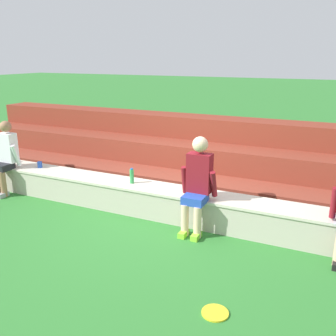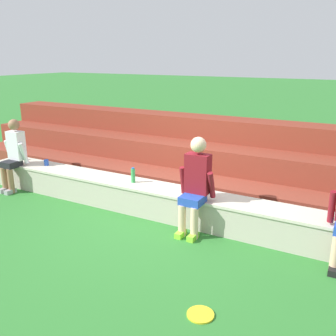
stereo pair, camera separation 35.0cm
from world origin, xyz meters
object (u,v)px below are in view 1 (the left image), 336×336
Objects in this scene: water_bottle_mid_left at (132,176)px; plastic_cup_middle at (40,165)px; person_far_left at (6,156)px; frisbee at (215,313)px; water_bottle_center_gap at (185,183)px; person_left_of_center at (197,182)px; water_bottle_near_right at (4,157)px.

water_bottle_mid_left is 2.24× the size of plastic_cup_middle.
person_far_left is 5.02m from frisbee.
person_far_left is 5.11× the size of water_bottle_center_gap.
person_left_of_center is at bearing 116.82° from frisbee.
plastic_cup_middle is at bearing 29.65° from person_far_left.
person_far_left is at bearing -175.09° from water_bottle_center_gap.
person_left_of_center reaches higher than person_far_left.
water_bottle_center_gap is 1.04× the size of water_bottle_mid_left.
water_bottle_mid_left is at bearing -1.08° from plastic_cup_middle.
water_bottle_near_right is (-0.34, 0.26, -0.12)m from person_far_left.
frisbee is (4.67, -1.70, -0.71)m from person_far_left.
water_bottle_mid_left is at bearing 137.09° from frisbee.
frisbee is at bearing -59.48° from water_bottle_center_gap.
person_far_left reaches higher than water_bottle_mid_left.
person_far_left is 3.51m from water_bottle_center_gap.
plastic_cup_middle is at bearing 2.66° from water_bottle_near_right.
water_bottle_mid_left is at bearing 5.84° from person_far_left.
water_bottle_near_right is at bearing 142.55° from person_far_left.
plastic_cup_middle is at bearing -180.00° from water_bottle_center_gap.
person_far_left is at bearing 179.95° from person_left_of_center.
water_bottle_center_gap is 3.83m from water_bottle_near_right.
person_left_of_center is at bearing -11.91° from water_bottle_mid_left.
water_bottle_mid_left is at bearing 0.04° from water_bottle_near_right.
frisbee is at bearing -25.80° from plastic_cup_middle.
plastic_cup_middle is (-2.03, 0.04, -0.06)m from water_bottle_mid_left.
person_far_left reaches higher than water_bottle_near_right.
water_bottle_near_right is at bearing -177.34° from plastic_cup_middle.
water_bottle_mid_left reaches higher than plastic_cup_middle.
plastic_cup_middle is at bearing 154.20° from frisbee.
person_left_of_center is at bearing -5.27° from plastic_cup_middle.
person_left_of_center is 4.16m from water_bottle_near_right.
water_bottle_mid_left is 0.92× the size of frisbee.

